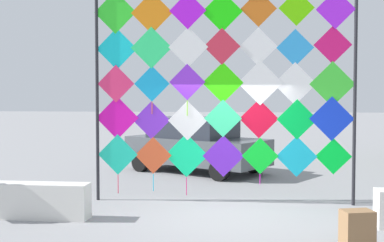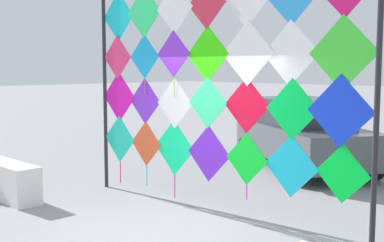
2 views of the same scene
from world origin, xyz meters
The scene contains 4 objects.
ground centered at (0.00, 0.00, 0.00)m, with size 120.00×120.00×0.00m, color gray.
kite_display_rack centered at (-0.22, 1.28, 2.61)m, with size 5.49×0.10×4.57m.
parked_car centered at (-1.18, 5.55, 0.82)m, with size 4.49×3.68×1.62m.
cardboard_box_large centered at (1.99, -1.69, 0.27)m, with size 0.45×0.33×0.55m, color olive.
Camera 1 is at (0.35, -9.62, 2.28)m, focal length 48.54 mm.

